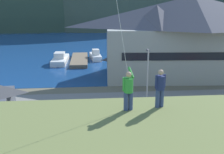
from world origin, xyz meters
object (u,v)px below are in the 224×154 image
(storage_shed_waterside, at_px, (126,64))
(parked_car_front_row_silver, at_px, (188,136))
(harbor_lodge, at_px, (192,35))
(parking_light_pole, at_px, (148,73))
(moored_boat_outer_mooring, at_px, (96,56))
(parked_car_front_row_red, at_px, (71,116))
(parked_car_mid_row_center, at_px, (189,112))
(person_companion, at_px, (160,87))
(person_kite_flyer, at_px, (128,89))
(moored_boat_wharfside, at_px, (60,59))
(wharf_dock, at_px, (79,60))

(storage_shed_waterside, distance_m, parked_car_front_row_silver, 21.71)
(harbor_lodge, height_order, parking_light_pole, harbor_lodge)
(harbor_lodge, bearing_deg, parking_light_pole, -128.41)
(moored_boat_outer_mooring, height_order, parked_car_front_row_red, moored_boat_outer_mooring)
(harbor_lodge, xyz_separation_m, moored_boat_outer_mooring, (-14.56, 14.41, -5.95))
(parked_car_mid_row_center, bearing_deg, person_companion, -117.06)
(parked_car_front_row_red, bearing_deg, moored_boat_outer_mooring, 84.12)
(person_kite_flyer, bearing_deg, harbor_lodge, 64.68)
(moored_boat_outer_mooring, xyz_separation_m, person_companion, (1.76, -44.31, 7.28))
(parked_car_front_row_red, bearing_deg, person_companion, -69.19)
(parked_car_front_row_silver, relative_size, person_companion, 2.44)
(person_companion, bearing_deg, harbor_lodge, 66.83)
(parked_car_front_row_red, distance_m, parking_light_pole, 10.19)
(harbor_lodge, bearing_deg, storage_shed_waterside, -179.58)
(moored_boat_wharfside, bearing_deg, moored_boat_outer_mooring, 21.25)
(harbor_lodge, relative_size, parking_light_pole, 4.45)
(moored_boat_wharfside, xyz_separation_m, parked_car_front_row_red, (3.76, -28.52, 0.34))
(wharf_dock, relative_size, parked_car_front_row_silver, 2.90)
(parking_light_pole, xyz_separation_m, person_kite_flyer, (-4.92, -18.35, 4.20))
(wharf_dock, relative_size, parking_light_pole, 1.93)
(wharf_dock, xyz_separation_m, parked_car_mid_row_center, (11.68, -29.44, 0.71))
(harbor_lodge, distance_m, storage_shed_waterside, 11.08)
(moored_boat_outer_mooring, bearing_deg, storage_shed_waterside, -73.07)
(moored_boat_outer_mooring, distance_m, parked_car_mid_row_center, 32.40)
(parking_light_pole, bearing_deg, wharf_dock, 109.20)
(wharf_dock, xyz_separation_m, person_kite_flyer, (3.56, -42.70, 7.67))
(storage_shed_waterside, distance_m, person_companion, 30.50)
(storage_shed_waterside, height_order, person_companion, person_companion)
(harbor_lodge, relative_size, wharf_dock, 2.30)
(parking_light_pole, distance_m, person_companion, 18.91)
(moored_boat_wharfside, height_order, person_kite_flyer, person_kite_flyer)
(parking_light_pole, bearing_deg, person_companion, -100.79)
(harbor_lodge, xyz_separation_m, person_kite_flyer, (-14.26, -30.14, 1.35))
(moored_boat_wharfside, height_order, parked_car_front_row_silver, moored_boat_wharfside)
(moored_boat_outer_mooring, bearing_deg, moored_boat_wharfside, -158.75)
(moored_boat_outer_mooring, distance_m, parking_light_pole, 26.89)
(wharf_dock, xyz_separation_m, moored_boat_wharfside, (-3.70, -0.87, 0.37))
(storage_shed_waterside, bearing_deg, parking_light_pole, -86.08)
(parking_light_pole, distance_m, person_kite_flyer, 19.45)
(moored_boat_outer_mooring, height_order, person_kite_flyer, person_kite_flyer)
(wharf_dock, xyz_separation_m, person_companion, (5.03, -42.47, 7.65))
(storage_shed_waterside, height_order, parked_car_front_row_red, storage_shed_waterside)
(parked_car_mid_row_center, distance_m, parked_car_front_row_red, 11.63)
(parked_car_front_row_silver, bearing_deg, wharf_dock, 106.00)
(moored_boat_wharfside, height_order, moored_boat_outer_mooring, same)
(parked_car_mid_row_center, relative_size, person_kite_flyer, 2.29)
(moored_boat_wharfside, xyz_separation_m, person_companion, (8.73, -41.60, 7.28))
(wharf_dock, bearing_deg, parked_car_front_row_red, -89.90)
(person_companion, bearing_deg, parked_car_front_row_silver, 59.93)
(storage_shed_waterside, height_order, moored_boat_outer_mooring, storage_shed_waterside)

